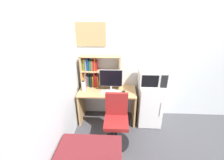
{
  "coord_description": "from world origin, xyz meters",
  "views": [
    {
      "loc": [
        -0.72,
        -3.12,
        2.22
      ],
      "look_at": [
        -0.86,
        -0.32,
        0.99
      ],
      "focal_mm": 24.55,
      "sensor_mm": 36.0,
      "label": 1
    }
  ],
  "objects_px": {
    "keyboard": "(110,92)",
    "water_bottle": "(83,86)",
    "monitor": "(111,79)",
    "wall_corkboard": "(87,34)",
    "computer_mouse": "(124,92)",
    "microwave": "(152,77)",
    "desk_fan": "(152,62)",
    "desk_chair": "(116,122)",
    "hutch_bookshelf": "(95,71)",
    "mini_fridge": "(149,103)"
  },
  "relations": [
    {
      "from": "hutch_bookshelf",
      "to": "desk_chair",
      "type": "distance_m",
      "value": 1.16
    },
    {
      "from": "keyboard",
      "to": "microwave",
      "type": "xyz_separation_m",
      "value": [
        0.82,
        0.09,
        0.3
      ]
    },
    {
      "from": "hutch_bookshelf",
      "to": "desk_chair",
      "type": "bearing_deg",
      "value": -59.61
    },
    {
      "from": "water_bottle",
      "to": "microwave",
      "type": "bearing_deg",
      "value": 1.62
    },
    {
      "from": "monitor",
      "to": "water_bottle",
      "type": "relative_size",
      "value": 2.08
    },
    {
      "from": "wall_corkboard",
      "to": "hutch_bookshelf",
      "type": "bearing_deg",
      "value": -30.88
    },
    {
      "from": "keyboard",
      "to": "computer_mouse",
      "type": "height_order",
      "value": "computer_mouse"
    },
    {
      "from": "hutch_bookshelf",
      "to": "keyboard",
      "type": "bearing_deg",
      "value": -39.59
    },
    {
      "from": "hutch_bookshelf",
      "to": "wall_corkboard",
      "type": "height_order",
      "value": "wall_corkboard"
    },
    {
      "from": "hutch_bookshelf",
      "to": "computer_mouse",
      "type": "distance_m",
      "value": 0.75
    },
    {
      "from": "hutch_bookshelf",
      "to": "monitor",
      "type": "distance_m",
      "value": 0.42
    },
    {
      "from": "computer_mouse",
      "to": "wall_corkboard",
      "type": "distance_m",
      "value": 1.36
    },
    {
      "from": "hutch_bookshelf",
      "to": "monitor",
      "type": "xyz_separation_m",
      "value": [
        0.35,
        -0.21,
        -0.09
      ]
    },
    {
      "from": "keyboard",
      "to": "water_bottle",
      "type": "height_order",
      "value": "water_bottle"
    },
    {
      "from": "microwave",
      "to": "mini_fridge",
      "type": "bearing_deg",
      "value": -90.2
    },
    {
      "from": "keyboard",
      "to": "desk_chair",
      "type": "bearing_deg",
      "value": -75.92
    },
    {
      "from": "mini_fridge",
      "to": "desk_chair",
      "type": "bearing_deg",
      "value": -138.25
    },
    {
      "from": "computer_mouse",
      "to": "desk_fan",
      "type": "xyz_separation_m",
      "value": [
        0.52,
        0.06,
        0.61
      ]
    },
    {
      "from": "computer_mouse",
      "to": "mini_fridge",
      "type": "height_order",
      "value": "mini_fridge"
    },
    {
      "from": "water_bottle",
      "to": "microwave",
      "type": "height_order",
      "value": "microwave"
    },
    {
      "from": "computer_mouse",
      "to": "microwave",
      "type": "height_order",
      "value": "microwave"
    },
    {
      "from": "mini_fridge",
      "to": "wall_corkboard",
      "type": "bearing_deg",
      "value": 167.55
    },
    {
      "from": "mini_fridge",
      "to": "desk_chair",
      "type": "relative_size",
      "value": 0.95
    },
    {
      "from": "keyboard",
      "to": "mini_fridge",
      "type": "bearing_deg",
      "value": 5.73
    },
    {
      "from": "desk_fan",
      "to": "wall_corkboard",
      "type": "height_order",
      "value": "wall_corkboard"
    },
    {
      "from": "water_bottle",
      "to": "desk_fan",
      "type": "bearing_deg",
      "value": 1.4
    },
    {
      "from": "monitor",
      "to": "desk_fan",
      "type": "relative_size",
      "value": 1.66
    },
    {
      "from": "monitor",
      "to": "desk_fan",
      "type": "bearing_deg",
      "value": -0.04
    },
    {
      "from": "mini_fridge",
      "to": "desk_fan",
      "type": "height_order",
      "value": "desk_fan"
    },
    {
      "from": "desk_chair",
      "to": "desk_fan",
      "type": "bearing_deg",
      "value": 43.12
    },
    {
      "from": "wall_corkboard",
      "to": "keyboard",
      "type": "bearing_deg",
      "value": -37.24
    },
    {
      "from": "keyboard",
      "to": "microwave",
      "type": "distance_m",
      "value": 0.88
    },
    {
      "from": "keyboard",
      "to": "desk_chair",
      "type": "relative_size",
      "value": 0.4
    },
    {
      "from": "monitor",
      "to": "microwave",
      "type": "height_order",
      "value": "microwave"
    },
    {
      "from": "keyboard",
      "to": "mini_fridge",
      "type": "distance_m",
      "value": 0.88
    },
    {
      "from": "desk_fan",
      "to": "mini_fridge",
      "type": "bearing_deg",
      "value": 5.03
    },
    {
      "from": "computer_mouse",
      "to": "microwave",
      "type": "distance_m",
      "value": 0.63
    },
    {
      "from": "mini_fridge",
      "to": "wall_corkboard",
      "type": "relative_size",
      "value": 1.18
    },
    {
      "from": "hutch_bookshelf",
      "to": "wall_corkboard",
      "type": "xyz_separation_m",
      "value": [
        -0.14,
        0.09,
        0.75
      ]
    },
    {
      "from": "hutch_bookshelf",
      "to": "computer_mouse",
      "type": "relative_size",
      "value": 8.88
    },
    {
      "from": "hutch_bookshelf",
      "to": "monitor",
      "type": "height_order",
      "value": "hutch_bookshelf"
    },
    {
      "from": "computer_mouse",
      "to": "water_bottle",
      "type": "relative_size",
      "value": 0.42
    },
    {
      "from": "desk_chair",
      "to": "computer_mouse",
      "type": "bearing_deg",
      "value": 76.02
    },
    {
      "from": "water_bottle",
      "to": "computer_mouse",
      "type": "bearing_deg",
      "value": -2.19
    },
    {
      "from": "wall_corkboard",
      "to": "water_bottle",
      "type": "bearing_deg",
      "value": -101.88
    },
    {
      "from": "microwave",
      "to": "desk_chair",
      "type": "distance_m",
      "value": 1.12
    },
    {
      "from": "water_bottle",
      "to": "hutch_bookshelf",
      "type": "bearing_deg",
      "value": 48.65
    },
    {
      "from": "microwave",
      "to": "wall_corkboard",
      "type": "bearing_deg",
      "value": 167.67
    },
    {
      "from": "keyboard",
      "to": "wall_corkboard",
      "type": "bearing_deg",
      "value": 142.76
    },
    {
      "from": "monitor",
      "to": "wall_corkboard",
      "type": "xyz_separation_m",
      "value": [
        -0.49,
        0.29,
        0.84
      ]
    }
  ]
}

